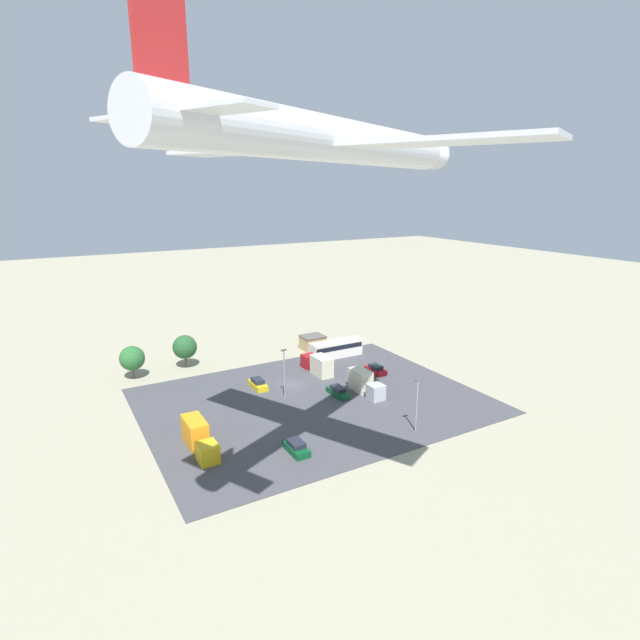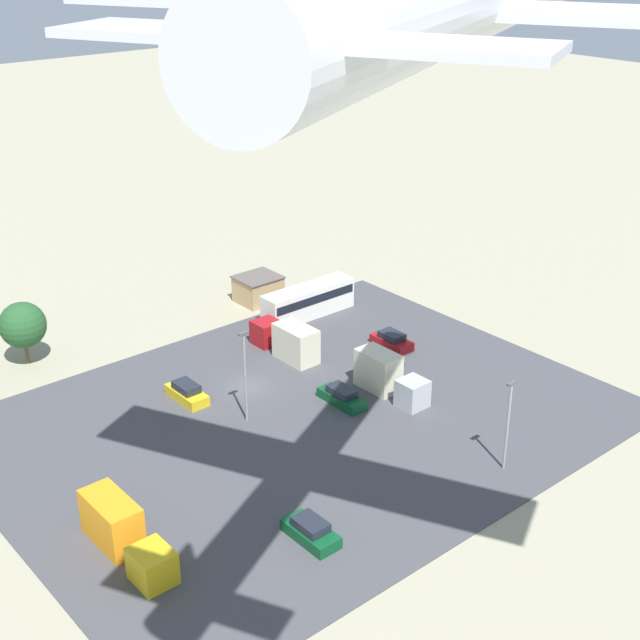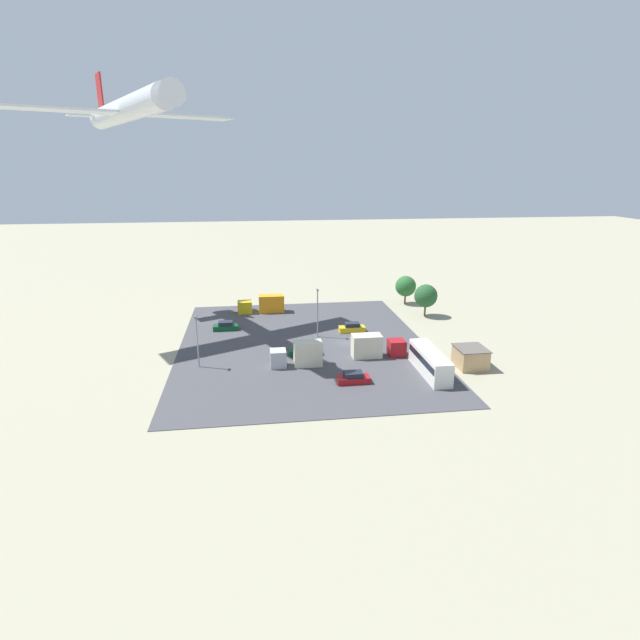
{
  "view_description": "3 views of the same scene",
  "coord_description": "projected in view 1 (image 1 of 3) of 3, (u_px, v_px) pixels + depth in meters",
  "views": [
    {
      "loc": [
        34.99,
        70.8,
        32.36
      ],
      "look_at": [
        6.27,
        20.66,
        17.03
      ],
      "focal_mm": 28.0,
      "sensor_mm": 36.0,
      "label": 1
    },
    {
      "loc": [
        40.81,
        58.08,
        39.04
      ],
      "look_at": [
        -4.0,
        5.32,
        7.39
      ],
      "focal_mm": 50.0,
      "sensor_mm": 36.0,
      "label": 2
    },
    {
      "loc": [
        -75.5,
        15.13,
        27.34
      ],
      "look_at": [
        4.9,
        4.08,
        2.59
      ],
      "focal_mm": 28.0,
      "sensor_mm": 36.0,
      "label": 3
    }
  ],
  "objects": [
    {
      "name": "ground_plane",
      "position": [
        292.0,
        385.0,
        84.49
      ],
      "size": [
        400.0,
        400.0,
        0.0
      ],
      "primitive_type": "plane",
      "color": "gray"
    },
    {
      "name": "parking_lot_surface",
      "position": [
        313.0,
        401.0,
        78.22
      ],
      "size": [
        50.74,
        39.32,
        0.08
      ],
      "color": "#424247",
      "rests_on": "ground"
    },
    {
      "name": "shed_building",
      "position": [
        313.0,
        343.0,
        102.91
      ],
      "size": [
        4.59,
        4.2,
        2.94
      ],
      "color": "tan",
      "rests_on": "ground"
    },
    {
      "name": "bus",
      "position": [
        336.0,
        348.0,
        98.04
      ],
      "size": [
        10.78,
        2.63,
        3.29
      ],
      "rotation": [
        0.0,
        0.0,
        1.57
      ],
      "color": "silver",
      "rests_on": "ground"
    },
    {
      "name": "parked_car_0",
      "position": [
        258.0,
        384.0,
        83.02
      ],
      "size": [
        1.86,
        4.5,
        1.6
      ],
      "color": "gold",
      "rests_on": "ground"
    },
    {
      "name": "parked_car_1",
      "position": [
        296.0,
        447.0,
        62.81
      ],
      "size": [
        1.98,
        4.34,
        1.53
      ],
      "rotation": [
        0.0,
        0.0,
        3.14
      ],
      "color": "#0C4723",
      "rests_on": "ground"
    },
    {
      "name": "parked_car_2",
      "position": [
        338.0,
        392.0,
        80.02
      ],
      "size": [
        1.8,
        4.74,
        1.51
      ],
      "color": "#0C4723",
      "rests_on": "ground"
    },
    {
      "name": "parked_car_3",
      "position": [
        376.0,
        370.0,
        89.8
      ],
      "size": [
        1.99,
        4.36,
        1.49
      ],
      "color": "maroon",
      "rests_on": "ground"
    },
    {
      "name": "parked_truck_0",
      "position": [
        318.0,
        365.0,
        89.55
      ],
      "size": [
        2.47,
        8.07,
        3.44
      ],
      "rotation": [
        0.0,
        0.0,
        3.14
      ],
      "color": "maroon",
      "rests_on": "ground"
    },
    {
      "name": "parked_truck_1",
      "position": [
        365.0,
        383.0,
        80.79
      ],
      "size": [
        2.35,
        7.42,
        3.55
      ],
      "color": "#ADB2B7",
      "rests_on": "ground"
    },
    {
      "name": "parked_truck_2",
      "position": [
        199.0,
        437.0,
        63.5
      ],
      "size": [
        2.39,
        9.03,
        3.39
      ],
      "color": "gold",
      "rests_on": "ground"
    },
    {
      "name": "tree_near_shed",
      "position": [
        132.0,
        358.0,
        86.42
      ],
      "size": [
        4.3,
        4.3,
        5.93
      ],
      "color": "brown",
      "rests_on": "ground"
    },
    {
      "name": "tree_apron_mid",
      "position": [
        185.0,
        347.0,
        91.77
      ],
      "size": [
        4.41,
        4.41,
        6.22
      ],
      "color": "brown",
      "rests_on": "ground"
    },
    {
      "name": "light_pole_lot_centre",
      "position": [
        417.0,
        403.0,
        67.42
      ],
      "size": [
        0.9,
        0.28,
        7.53
      ],
      "color": "gray",
      "rests_on": "ground"
    },
    {
      "name": "light_pole_lot_edge",
      "position": [
        284.0,
        372.0,
        77.67
      ],
      "size": [
        0.9,
        0.28,
        8.22
      ],
      "color": "gray",
      "rests_on": "ground"
    },
    {
      "name": "airplane",
      "position": [
        341.0,
        141.0,
        41.71
      ],
      "size": [
        39.44,
        33.68,
        9.42
      ],
      "rotation": [
        0.0,
        0.0,
        2.03
      ],
      "color": "silver"
    }
  ]
}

